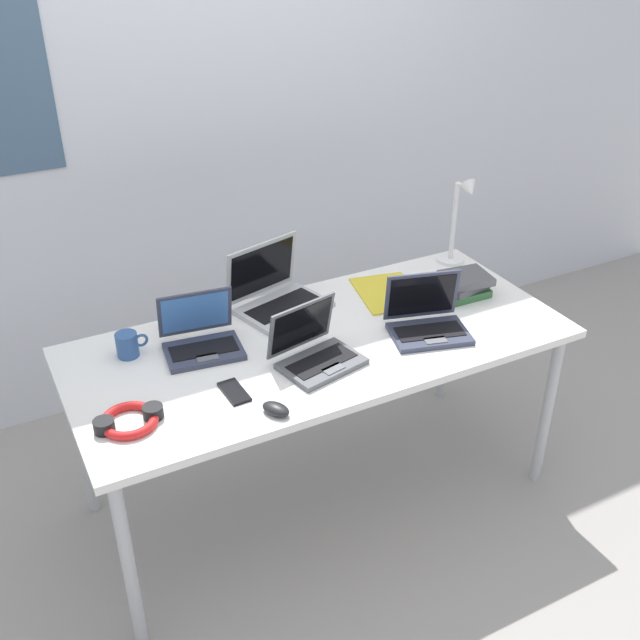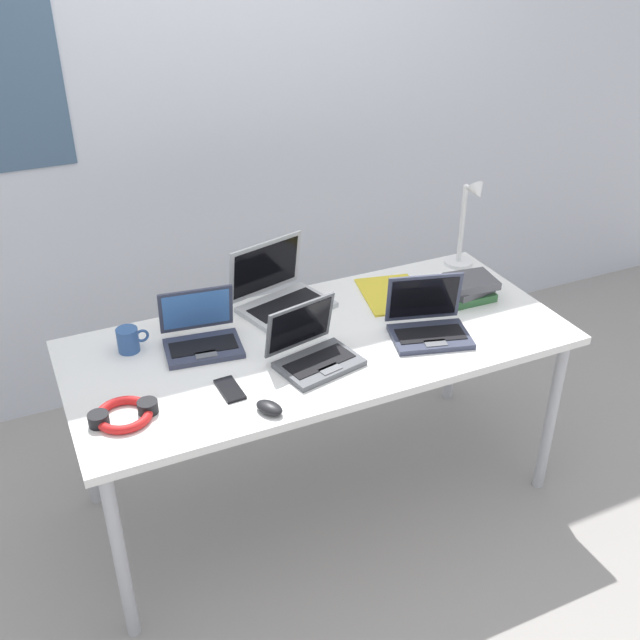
{
  "view_description": "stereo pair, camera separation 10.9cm",
  "coord_description": "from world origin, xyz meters",
  "px_view_note": "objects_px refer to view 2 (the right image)",
  "views": [
    {
      "loc": [
        -1.05,
        -2.02,
        2.15
      ],
      "look_at": [
        0.0,
        0.0,
        0.82
      ],
      "focal_mm": 41.81,
      "sensor_mm": 36.0,
      "label": 1
    },
    {
      "loc": [
        -0.96,
        -2.07,
        2.15
      ],
      "look_at": [
        0.0,
        0.0,
        0.82
      ],
      "focal_mm": 41.81,
      "sensor_mm": 36.0,
      "label": 2
    }
  ],
  "objects_px": {
    "desk_lamp": "(467,224)",
    "coffee_mug": "(129,340)",
    "laptop_mid_desk": "(201,336)",
    "laptop_by_keyboard": "(280,295)",
    "computer_mouse": "(269,408)",
    "cell_phone": "(230,389)",
    "laptop_back_left": "(313,352)",
    "book_stack": "(469,289)",
    "paper_folder_back_right": "(392,294)",
    "headphones": "(124,414)",
    "pill_bottle": "(174,315)",
    "laptop_front_right": "(428,324)"
  },
  "relations": [
    {
      "from": "cell_phone",
      "to": "paper_folder_back_right",
      "type": "distance_m",
      "value": 0.87
    },
    {
      "from": "computer_mouse",
      "to": "pill_bottle",
      "type": "xyz_separation_m",
      "value": [
        -0.12,
        0.64,
        0.02
      ]
    },
    {
      "from": "pill_bottle",
      "to": "computer_mouse",
      "type": "bearing_deg",
      "value": -79.05
    },
    {
      "from": "coffee_mug",
      "to": "desk_lamp",
      "type": "bearing_deg",
      "value": 2.57
    },
    {
      "from": "desk_lamp",
      "to": "cell_phone",
      "type": "xyz_separation_m",
      "value": [
        -1.2,
        -0.44,
        -0.19
      ]
    },
    {
      "from": "desk_lamp",
      "to": "coffee_mug",
      "type": "xyz_separation_m",
      "value": [
        -1.44,
        -0.06,
        -0.15
      ]
    },
    {
      "from": "cell_phone",
      "to": "headphones",
      "type": "height_order",
      "value": "headphones"
    },
    {
      "from": "laptop_back_left",
      "to": "coffee_mug",
      "type": "relative_size",
      "value": 2.77
    },
    {
      "from": "laptop_mid_desk",
      "to": "computer_mouse",
      "type": "relative_size",
      "value": 3.03
    },
    {
      "from": "coffee_mug",
      "to": "laptop_front_right",
      "type": "bearing_deg",
      "value": -18.93
    },
    {
      "from": "headphones",
      "to": "book_stack",
      "type": "height_order",
      "value": "book_stack"
    },
    {
      "from": "desk_lamp",
      "to": "computer_mouse",
      "type": "relative_size",
      "value": 4.17
    },
    {
      "from": "cell_phone",
      "to": "pill_bottle",
      "type": "relative_size",
      "value": 1.72
    },
    {
      "from": "laptop_front_right",
      "to": "laptop_by_keyboard",
      "type": "height_order",
      "value": "laptop_by_keyboard"
    },
    {
      "from": "laptop_back_left",
      "to": "laptop_mid_desk",
      "type": "bearing_deg",
      "value": 140.75
    },
    {
      "from": "cell_phone",
      "to": "laptop_by_keyboard",
      "type": "bearing_deg",
      "value": 49.21
    },
    {
      "from": "laptop_back_left",
      "to": "paper_folder_back_right",
      "type": "distance_m",
      "value": 0.57
    },
    {
      "from": "laptop_mid_desk",
      "to": "headphones",
      "type": "relative_size",
      "value": 1.36
    },
    {
      "from": "laptop_front_right",
      "to": "cell_phone",
      "type": "bearing_deg",
      "value": -177.7
    },
    {
      "from": "laptop_back_left",
      "to": "coffee_mug",
      "type": "xyz_separation_m",
      "value": [
        -0.56,
        0.34,
        0.0
      ]
    },
    {
      "from": "desk_lamp",
      "to": "laptop_by_keyboard",
      "type": "bearing_deg",
      "value": 179.13
    },
    {
      "from": "computer_mouse",
      "to": "book_stack",
      "type": "relative_size",
      "value": 0.44
    },
    {
      "from": "book_stack",
      "to": "coffee_mug",
      "type": "distance_m",
      "value": 1.31
    },
    {
      "from": "laptop_mid_desk",
      "to": "cell_phone",
      "type": "bearing_deg",
      "value": -89.61
    },
    {
      "from": "laptop_by_keyboard",
      "to": "headphones",
      "type": "height_order",
      "value": "laptop_by_keyboard"
    },
    {
      "from": "computer_mouse",
      "to": "paper_folder_back_right",
      "type": "bearing_deg",
      "value": 6.57
    },
    {
      "from": "laptop_by_keyboard",
      "to": "cell_phone",
      "type": "xyz_separation_m",
      "value": [
        -0.36,
        -0.45,
        -0.04
      ]
    },
    {
      "from": "laptop_by_keyboard",
      "to": "computer_mouse",
      "type": "bearing_deg",
      "value": -114.98
    },
    {
      "from": "laptop_front_right",
      "to": "paper_folder_back_right",
      "type": "xyz_separation_m",
      "value": [
        0.03,
        0.32,
        -0.04
      ]
    },
    {
      "from": "desk_lamp",
      "to": "laptop_back_left",
      "type": "bearing_deg",
      "value": -155.57
    },
    {
      "from": "headphones",
      "to": "laptop_back_left",
      "type": "bearing_deg",
      "value": 3.68
    },
    {
      "from": "headphones",
      "to": "book_stack",
      "type": "relative_size",
      "value": 0.99
    },
    {
      "from": "desk_lamp",
      "to": "coffee_mug",
      "type": "distance_m",
      "value": 1.45
    },
    {
      "from": "laptop_back_left",
      "to": "coffee_mug",
      "type": "height_order",
      "value": "laptop_back_left"
    },
    {
      "from": "laptop_by_keyboard",
      "to": "coffee_mug",
      "type": "relative_size",
      "value": 3.47
    },
    {
      "from": "laptop_mid_desk",
      "to": "book_stack",
      "type": "relative_size",
      "value": 1.35
    },
    {
      "from": "laptop_by_keyboard",
      "to": "headphones",
      "type": "bearing_deg",
      "value": -147.01
    },
    {
      "from": "cell_phone",
      "to": "headphones",
      "type": "xyz_separation_m",
      "value": [
        -0.34,
        -0.0,
        0.01
      ]
    },
    {
      "from": "desk_lamp",
      "to": "paper_folder_back_right",
      "type": "xyz_separation_m",
      "value": [
        -0.4,
        -0.09,
        -0.19
      ]
    },
    {
      "from": "laptop_back_left",
      "to": "book_stack",
      "type": "relative_size",
      "value": 1.45
    },
    {
      "from": "laptop_by_keyboard",
      "to": "laptop_front_right",
      "type": "bearing_deg",
      "value": -46.16
    },
    {
      "from": "computer_mouse",
      "to": "headphones",
      "type": "bearing_deg",
      "value": 130.85
    },
    {
      "from": "desk_lamp",
      "to": "cell_phone",
      "type": "relative_size",
      "value": 2.94
    },
    {
      "from": "laptop_mid_desk",
      "to": "coffee_mug",
      "type": "xyz_separation_m",
      "value": [
        -0.24,
        0.08,
        0.0
      ]
    },
    {
      "from": "paper_folder_back_right",
      "to": "desk_lamp",
      "type": "bearing_deg",
      "value": 13.24
    },
    {
      "from": "laptop_back_left",
      "to": "laptop_by_keyboard",
      "type": "bearing_deg",
      "value": 83.65
    },
    {
      "from": "cell_phone",
      "to": "coffee_mug",
      "type": "distance_m",
      "value": 0.45
    },
    {
      "from": "laptop_mid_desk",
      "to": "laptop_by_keyboard",
      "type": "distance_m",
      "value": 0.39
    },
    {
      "from": "computer_mouse",
      "to": "pill_bottle",
      "type": "distance_m",
      "value": 0.65
    },
    {
      "from": "laptop_mid_desk",
      "to": "pill_bottle",
      "type": "relative_size",
      "value": 3.69
    }
  ]
}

